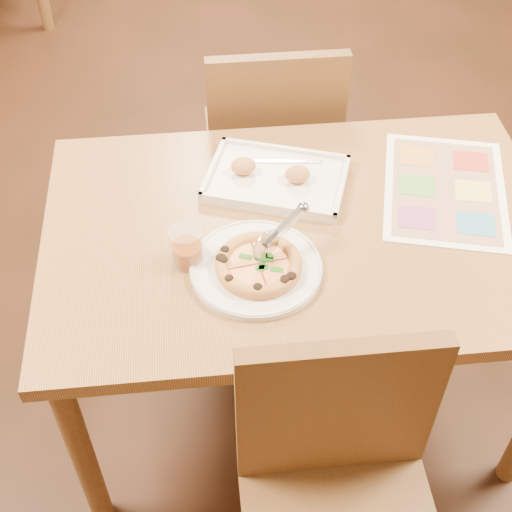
{
  "coord_description": "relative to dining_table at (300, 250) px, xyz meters",
  "views": [
    {
      "loc": [
        -0.25,
        -1.27,
        1.97
      ],
      "look_at": [
        -0.13,
        -0.14,
        0.77
      ],
      "focal_mm": 50.0,
      "sensor_mm": 36.0,
      "label": 1
    }
  ],
  "objects": [
    {
      "name": "dining_table",
      "position": [
        0.0,
        0.0,
        0.0
      ],
      "size": [
        1.3,
        0.85,
        0.72
      ],
      "color": "#A26941",
      "rests_on": "ground"
    },
    {
      "name": "chair_near",
      "position": [
        0.0,
        -0.6,
        -0.07
      ],
      "size": [
        0.42,
        0.42,
        0.47
      ],
      "color": "brown",
      "rests_on": "ground"
    },
    {
      "name": "chair_far",
      "position": [
        -0.0,
        0.6,
        -0.07
      ],
      "size": [
        0.42,
        0.42,
        0.47
      ],
      "rotation": [
        0.0,
        0.0,
        3.14
      ],
      "color": "brown",
      "rests_on": "ground"
    },
    {
      "name": "plate",
      "position": [
        -0.13,
        -0.14,
        0.09
      ],
      "size": [
        0.4,
        0.4,
        0.02
      ],
      "primitive_type": "cylinder",
      "rotation": [
        0.0,
        0.0,
        -0.31
      ],
      "color": "silver",
      "rests_on": "dining_table"
    },
    {
      "name": "pizza",
      "position": [
        -0.12,
        -0.15,
        0.11
      ],
      "size": [
        0.21,
        0.21,
        0.03
      ],
      "rotation": [
        0.0,
        0.0,
        0.15
      ],
      "color": "#DC8A4B",
      "rests_on": "plate"
    },
    {
      "name": "pizza_cutter",
      "position": [
        -0.07,
        -0.11,
        0.17
      ],
      "size": [
        0.14,
        0.11,
        0.09
      ],
      "rotation": [
        0.0,
        0.0,
        0.64
      ],
      "color": "silver",
      "rests_on": "pizza"
    },
    {
      "name": "appetizer_tray",
      "position": [
        -0.05,
        0.17,
        0.1
      ],
      "size": [
        0.42,
        0.35,
        0.06
      ],
      "rotation": [
        0.0,
        0.0,
        -0.33
      ],
      "color": "white",
      "rests_on": "dining_table"
    },
    {
      "name": "glass_tumbler",
      "position": [
        -0.29,
        -0.09,
        0.13
      ],
      "size": [
        0.08,
        0.08,
        0.1
      ],
      "rotation": [
        0.0,
        0.0,
        0.33
      ],
      "color": "#883C0A",
      "rests_on": "dining_table"
    },
    {
      "name": "menu",
      "position": [
        0.4,
        0.1,
        0.09
      ],
      "size": [
        0.42,
        0.51,
        0.0
      ],
      "primitive_type": "cube",
      "rotation": [
        0.0,
        0.0,
        -0.26
      ],
      "color": "white",
      "rests_on": "dining_table"
    }
  ]
}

